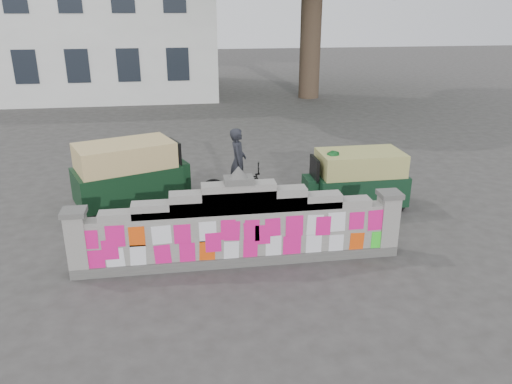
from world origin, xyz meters
TOP-DOWN VIEW (x-y plane):
  - ground at (0.00, 0.00)m, footprint 100.00×100.00m
  - parapet_wall at (-0.00, -0.01)m, footprint 6.48×0.44m
  - building at (-7.00, 21.98)m, footprint 16.00×10.00m
  - cyclist_bike at (0.36, 3.19)m, footprint 1.99×0.94m
  - cyclist_rider at (0.36, 3.19)m, footprint 0.50×0.68m
  - pedestrian at (2.58, 2.31)m, footprint 0.93×0.93m
  - rickshaw_left at (-2.35, 3.51)m, footprint 3.01×2.17m
  - rickshaw_right at (3.24, 2.48)m, footprint 2.60×1.22m

SIDE VIEW (x-z plane):
  - ground at x=0.00m, z-range 0.00..0.00m
  - cyclist_bike at x=0.36m, z-range 0.00..1.01m
  - rickshaw_right at x=3.24m, z-range 0.03..1.46m
  - parapet_wall at x=0.00m, z-range -0.26..1.75m
  - pedestrian at x=2.58m, z-range 0.00..1.52m
  - rickshaw_left at x=-2.35m, z-range 0.03..1.65m
  - cyclist_rider at x=0.36m, z-range 0.00..1.71m
  - building at x=-7.00m, z-range -0.44..8.46m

